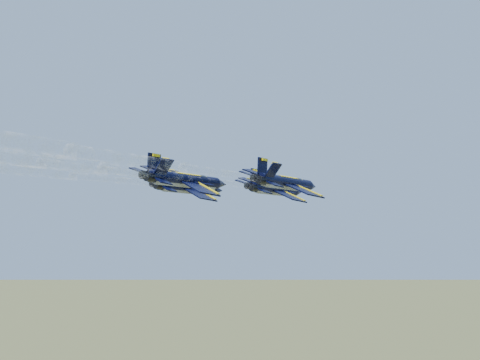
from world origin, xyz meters
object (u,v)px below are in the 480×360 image
Objects in this scene: jet_left at (189,188)px; jet_slot at (187,180)px; jet_right at (287,183)px; jet_lead at (276,189)px.

jet_left is 1.00× the size of jet_slot.
jet_slot is (-10.36, -13.07, 0.00)m from jet_right.
jet_left is 1.00× the size of jet_right.
jet_lead is 15.54m from jet_right.
jet_left is (-10.69, -13.26, 0.00)m from jet_lead.
jet_lead is at bearing 89.03° from jet_slot.
jet_slot is at bearing -127.14° from jet_right.
jet_right is (20.06, 0.86, 0.00)m from jet_left.
jet_lead is 1.00× the size of jet_left.
jet_lead and jet_slot have the same top height.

